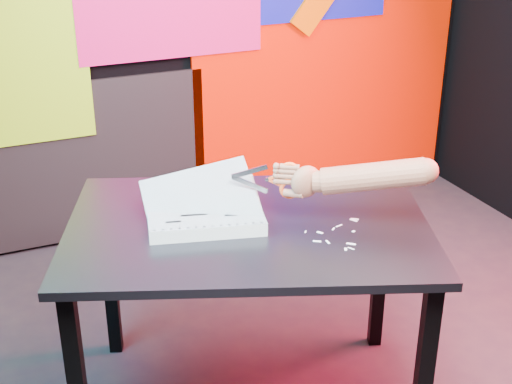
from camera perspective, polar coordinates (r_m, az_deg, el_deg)
name	(u,v)px	position (r m, az deg, el deg)	size (l,w,h in m)	color
room	(374,29)	(2.40, 9.45, 12.72)	(3.01, 3.01, 2.71)	#222129
backdrop	(230,50)	(3.79, -2.11, 11.27)	(2.88, 0.05, 2.08)	red
work_table	(248,247)	(2.41, -0.63, -4.43)	(1.41, 1.17, 0.75)	black
printout_stack	(205,214)	(2.38, -4.10, -1.80)	(0.43, 0.36, 0.20)	white
scissors	(285,180)	(2.34, 2.30, 0.94)	(0.20, 0.13, 0.13)	#B1B1B1
hand_forearm	(362,177)	(2.31, 8.45, 1.18)	(0.44, 0.31, 0.16)	brown
paper_clippings	(339,234)	(2.32, 6.68, -3.37)	(0.22, 0.20, 0.00)	silver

